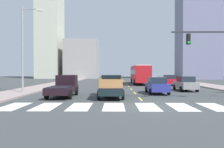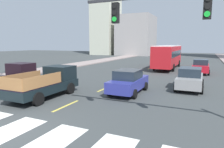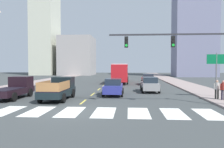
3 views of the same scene
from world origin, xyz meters
TOP-DOWN VIEW (x-y plane):
  - ground_plane at (0.00, 0.00)m, footprint 160.00×160.00m
  - sidewalk_right at (12.44, 18.00)m, footprint 3.90×110.00m
  - sidewalk_left at (-12.44, 18.00)m, footprint 3.90×110.00m
  - crosswalk_stripe_2 at (-4.44, 0.00)m, footprint 1.39×3.41m
  - crosswalk_stripe_3 at (-2.22, 0.00)m, footprint 1.39×3.41m
  - crosswalk_stripe_4 at (0.00, 0.00)m, footprint 1.39×3.41m
  - crosswalk_stripe_5 at (2.22, 0.00)m, footprint 1.39×3.41m
  - crosswalk_stripe_6 at (4.44, 0.00)m, footprint 1.39×3.41m
  - crosswalk_stripe_7 at (6.66, 0.00)m, footprint 1.39×3.41m
  - crosswalk_stripe_8 at (8.88, 0.00)m, footprint 1.39×3.41m
  - lane_dash_0 at (0.00, 4.00)m, footprint 0.16×2.40m
  - lane_dash_1 at (0.00, 9.00)m, footprint 0.16×2.40m
  - lane_dash_2 at (0.00, 14.00)m, footprint 0.16×2.40m
  - lane_dash_3 at (0.00, 19.00)m, footprint 0.16×2.40m
  - lane_dash_4 at (0.00, 24.00)m, footprint 0.16×2.40m
  - lane_dash_5 at (0.00, 29.00)m, footprint 0.16×2.40m
  - lane_dash_6 at (0.00, 34.00)m, footprint 0.16×2.40m
  - lane_dash_7 at (0.00, 39.00)m, footprint 0.16×2.40m
  - pickup_stakebed at (-2.47, 5.36)m, footprint 2.18×5.20m
  - pickup_dark at (-6.84, 5.79)m, footprint 2.18×5.20m
  - city_bus at (2.35, 24.70)m, footprint 2.72×10.80m
  - sedan_mid at (2.24, 8.41)m, footprint 2.02×4.40m
  - sedan_near_right at (6.22, 11.61)m, footprint 2.02×4.40m
  - sedan_far at (6.82, 21.29)m, footprint 2.02×4.40m
  - traffic_signal_gantry at (8.26, 2.86)m, footprint 8.89×0.27m
  - direction_sign_green at (11.98, 7.26)m, footprint 1.70×0.12m
  - pedestrian_waiting at (11.76, 5.05)m, footprint 0.53×0.34m
  - pedestrian_walking at (11.44, 5.57)m, footprint 0.53×0.34m
  - tower_tall_centre at (21.57, 48.53)m, footprint 10.82×8.13m
  - block_mid_left at (-23.17, 56.61)m, footprint 7.08×10.10m
  - block_mid_right at (-12.68, 56.87)m, footprint 10.27×11.64m

SIDE VIEW (x-z plane):
  - ground_plane at x=0.00m, z-range 0.00..0.00m
  - lane_dash_0 at x=0.00m, z-range 0.00..0.01m
  - lane_dash_1 at x=0.00m, z-range 0.00..0.01m
  - lane_dash_2 at x=0.00m, z-range 0.00..0.01m
  - lane_dash_3 at x=0.00m, z-range 0.00..0.01m
  - lane_dash_4 at x=0.00m, z-range 0.00..0.01m
  - lane_dash_5 at x=0.00m, z-range 0.00..0.01m
  - lane_dash_6 at x=0.00m, z-range 0.00..0.01m
  - lane_dash_7 at x=0.00m, z-range 0.00..0.01m
  - crosswalk_stripe_2 at x=-4.44m, z-range 0.00..0.01m
  - crosswalk_stripe_3 at x=-2.22m, z-range 0.00..0.01m
  - crosswalk_stripe_4 at x=0.00m, z-range 0.00..0.01m
  - crosswalk_stripe_5 at x=2.22m, z-range 0.00..0.01m
  - crosswalk_stripe_6 at x=4.44m, z-range 0.00..0.01m
  - crosswalk_stripe_7 at x=6.66m, z-range 0.00..0.01m
  - crosswalk_stripe_8 at x=8.88m, z-range 0.00..0.01m
  - sidewalk_right at x=12.44m, z-range 0.00..0.15m
  - sidewalk_left at x=-12.44m, z-range 0.00..0.15m
  - sedan_mid at x=2.24m, z-range 0.00..1.72m
  - sedan_near_right at x=6.22m, z-range 0.00..1.72m
  - sedan_far at x=6.82m, z-range 0.00..1.72m
  - pickup_dark at x=-6.84m, z-range -0.06..1.90m
  - pickup_stakebed at x=-2.47m, z-range -0.04..1.92m
  - pedestrian_waiting at x=11.76m, z-range 0.30..1.94m
  - pedestrian_walking at x=11.44m, z-range 0.30..1.94m
  - city_bus at x=2.35m, z-range 0.29..3.61m
  - direction_sign_green at x=11.98m, z-range 0.93..5.13m
  - traffic_signal_gantry at x=8.26m, z-range 1.20..7.20m
  - block_mid_right at x=-12.68m, z-range 0.00..12.15m
  - tower_tall_centre at x=21.57m, z-range 0.00..30.92m
  - block_mid_left at x=-23.17m, z-range 0.00..34.46m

